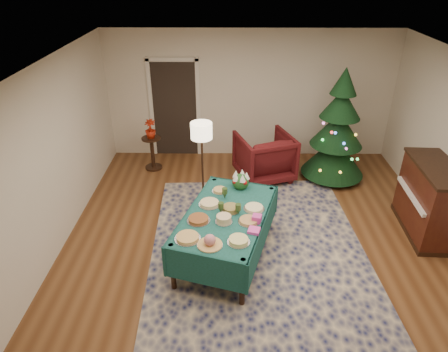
{
  "coord_description": "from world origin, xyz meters",
  "views": [
    {
      "loc": [
        -0.47,
        -4.65,
        3.93
      ],
      "look_at": [
        -0.52,
        0.72,
        0.95
      ],
      "focal_mm": 32.0,
      "sensor_mm": 36.0,
      "label": 1
    }
  ],
  "objects_px": {
    "christmas_tree": "(337,131)",
    "potted_plant": "(151,133)",
    "armchair": "(264,154)",
    "side_table": "(153,154)",
    "buffet_table": "(226,222)",
    "gift_box": "(257,219)",
    "floor_lamp": "(202,136)",
    "piano": "(430,201)"
  },
  "relations": [
    {
      "from": "christmas_tree",
      "to": "potted_plant",
      "type": "bearing_deg",
      "value": 174.56
    },
    {
      "from": "armchair",
      "to": "side_table",
      "type": "height_order",
      "value": "armchair"
    },
    {
      "from": "buffet_table",
      "to": "christmas_tree",
      "type": "distance_m",
      "value": 3.23
    },
    {
      "from": "gift_box",
      "to": "potted_plant",
      "type": "height_order",
      "value": "potted_plant"
    },
    {
      "from": "christmas_tree",
      "to": "gift_box",
      "type": "bearing_deg",
      "value": -122.86
    },
    {
      "from": "floor_lamp",
      "to": "piano",
      "type": "xyz_separation_m",
      "value": [
        3.6,
        -0.88,
        -0.71
      ]
    },
    {
      "from": "buffet_table",
      "to": "side_table",
      "type": "xyz_separation_m",
      "value": [
        -1.54,
        2.77,
        -0.26
      ]
    },
    {
      "from": "floor_lamp",
      "to": "christmas_tree",
      "type": "distance_m",
      "value": 2.7
    },
    {
      "from": "armchair",
      "to": "piano",
      "type": "bearing_deg",
      "value": 125.18
    },
    {
      "from": "gift_box",
      "to": "floor_lamp",
      "type": "distance_m",
      "value": 1.96
    },
    {
      "from": "floor_lamp",
      "to": "piano",
      "type": "bearing_deg",
      "value": -13.68
    },
    {
      "from": "gift_box",
      "to": "armchair",
      "type": "distance_m",
      "value": 2.62
    },
    {
      "from": "buffet_table",
      "to": "piano",
      "type": "distance_m",
      "value": 3.24
    },
    {
      "from": "side_table",
      "to": "christmas_tree",
      "type": "distance_m",
      "value": 3.72
    },
    {
      "from": "christmas_tree",
      "to": "floor_lamp",
      "type": "bearing_deg",
      "value": -160.27
    },
    {
      "from": "piano",
      "to": "gift_box",
      "type": "bearing_deg",
      "value": -163.27
    },
    {
      "from": "side_table",
      "to": "christmas_tree",
      "type": "relative_size",
      "value": 0.31
    },
    {
      "from": "armchair",
      "to": "gift_box",
      "type": "bearing_deg",
      "value": 63.74
    },
    {
      "from": "buffet_table",
      "to": "christmas_tree",
      "type": "bearing_deg",
      "value": 49.08
    },
    {
      "from": "armchair",
      "to": "potted_plant",
      "type": "distance_m",
      "value": 2.33
    },
    {
      "from": "floor_lamp",
      "to": "potted_plant",
      "type": "height_order",
      "value": "floor_lamp"
    },
    {
      "from": "floor_lamp",
      "to": "buffet_table",
      "type": "bearing_deg",
      "value": -74.24
    },
    {
      "from": "armchair",
      "to": "piano",
      "type": "height_order",
      "value": "piano"
    },
    {
      "from": "piano",
      "to": "armchair",
      "type": "bearing_deg",
      "value": 144.36
    },
    {
      "from": "buffet_table",
      "to": "side_table",
      "type": "height_order",
      "value": "buffet_table"
    },
    {
      "from": "gift_box",
      "to": "side_table",
      "type": "xyz_separation_m",
      "value": [
        -1.96,
        2.96,
        -0.46
      ]
    },
    {
      "from": "buffet_table",
      "to": "side_table",
      "type": "distance_m",
      "value": 3.18
    },
    {
      "from": "floor_lamp",
      "to": "piano",
      "type": "height_order",
      "value": "floor_lamp"
    },
    {
      "from": "gift_box",
      "to": "piano",
      "type": "bearing_deg",
      "value": 16.73
    },
    {
      "from": "buffet_table",
      "to": "floor_lamp",
      "type": "distance_m",
      "value": 1.72
    },
    {
      "from": "armchair",
      "to": "potted_plant",
      "type": "xyz_separation_m",
      "value": [
        -2.28,
        0.38,
        0.29
      ]
    },
    {
      "from": "side_table",
      "to": "christmas_tree",
      "type": "xyz_separation_m",
      "value": [
        3.64,
        -0.35,
        0.66
      ]
    },
    {
      "from": "buffet_table",
      "to": "side_table",
      "type": "relative_size",
      "value": 3.11
    },
    {
      "from": "armchair",
      "to": "christmas_tree",
      "type": "xyz_separation_m",
      "value": [
        1.37,
        0.03,
        0.48
      ]
    },
    {
      "from": "potted_plant",
      "to": "christmas_tree",
      "type": "bearing_deg",
      "value": -5.44
    },
    {
      "from": "side_table",
      "to": "potted_plant",
      "type": "height_order",
      "value": "potted_plant"
    },
    {
      "from": "potted_plant",
      "to": "piano",
      "type": "xyz_separation_m",
      "value": [
        4.72,
        -2.13,
        -0.23
      ]
    },
    {
      "from": "gift_box",
      "to": "side_table",
      "type": "distance_m",
      "value": 3.58
    },
    {
      "from": "side_table",
      "to": "piano",
      "type": "bearing_deg",
      "value": -24.31
    },
    {
      "from": "potted_plant",
      "to": "christmas_tree",
      "type": "relative_size",
      "value": 0.17
    },
    {
      "from": "armchair",
      "to": "buffet_table",
      "type": "bearing_deg",
      "value": 53.77
    },
    {
      "from": "side_table",
      "to": "christmas_tree",
      "type": "bearing_deg",
      "value": -5.44
    }
  ]
}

